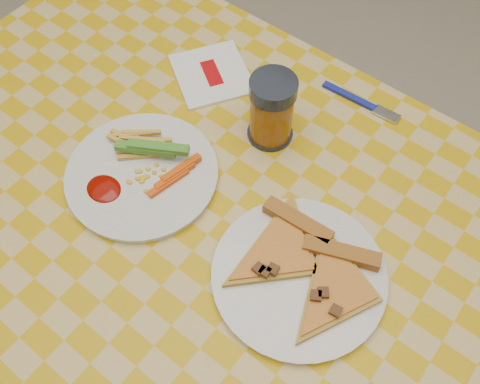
# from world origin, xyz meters

# --- Properties ---
(ground) EXTENTS (8.00, 8.00, 0.00)m
(ground) POSITION_xyz_m (0.00, 0.00, 0.00)
(ground) COLOR #BBAF96
(ground) RESTS_ON ground
(table) EXTENTS (1.28, 0.88, 0.76)m
(table) POSITION_xyz_m (0.00, 0.00, 0.68)
(table) COLOR silver
(table) RESTS_ON ground
(plate_left) EXTENTS (0.25, 0.25, 0.01)m
(plate_left) POSITION_xyz_m (-0.15, 0.02, 0.76)
(plate_left) COLOR silver
(plate_left) RESTS_ON table
(plate_right) EXTENTS (0.32, 0.32, 0.01)m
(plate_right) POSITION_xyz_m (0.15, 0.03, 0.76)
(plate_right) COLOR silver
(plate_right) RESTS_ON table
(fries_veggies) EXTENTS (0.18, 0.17, 0.04)m
(fries_veggies) POSITION_xyz_m (-0.16, 0.03, 0.78)
(fries_veggies) COLOR #F7DE4E
(fries_veggies) RESTS_ON plate_left
(pizza_slices) EXTENTS (0.27, 0.25, 0.02)m
(pizza_slices) POSITION_xyz_m (0.15, 0.04, 0.78)
(pizza_slices) COLOR #B48B37
(pizza_slices) RESTS_ON plate_right
(drink_glass) EXTENTS (0.08, 0.08, 0.13)m
(drink_glass) POSITION_xyz_m (-0.04, 0.22, 0.82)
(drink_glass) COLOR black
(drink_glass) RESTS_ON table
(napkin) EXTENTS (0.19, 0.19, 0.01)m
(napkin) POSITION_xyz_m (-0.21, 0.26, 0.76)
(napkin) COLOR white
(napkin) RESTS_ON table
(fork) EXTENTS (0.15, 0.02, 0.01)m
(fork) POSITION_xyz_m (0.05, 0.37, 0.76)
(fork) COLOR navy
(fork) RESTS_ON table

